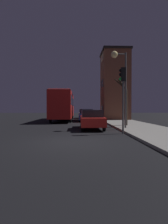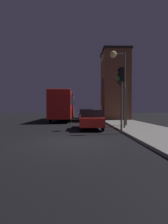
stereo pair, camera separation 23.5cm
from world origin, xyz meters
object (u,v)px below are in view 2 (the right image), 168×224
object	(u,v)px
car_near_lane	(91,119)
car_far_lane	(85,114)
bare_tree	(125,103)
streetlamp	(118,70)
traffic_light	(121,86)
bus	(63,104)
car_mid_lane	(86,115)

from	to	relation	value
car_near_lane	car_far_lane	world-z (taller)	car_near_lane
car_far_lane	bare_tree	bearing A→B (deg)	-77.04
streetlamp	car_near_lane	size ratio (longest dim) A/B	1.34
traffic_light	bare_tree	distance (m)	4.62
streetlamp	car_far_lane	world-z (taller)	streetlamp
traffic_light	bare_tree	xyz separation A→B (m)	(1.36, 4.31, -0.94)
car_near_lane	car_far_lane	xyz separation A→B (m)	(-0.05, 15.53, -0.01)
traffic_light	car_far_lane	xyz separation A→B (m)	(-1.86, 18.29, -2.29)
traffic_light	bus	distance (m)	13.93
car_mid_lane	bare_tree	bearing A→B (deg)	-64.24
car_mid_lane	streetlamp	bearing A→B (deg)	-75.69
car_mid_lane	car_far_lane	size ratio (longest dim) A/B	0.95
streetlamp	car_near_lane	xyz separation A→B (m)	(-2.13, 0.42, -3.88)
streetlamp	bare_tree	world-z (taller)	streetlamp
traffic_light	car_near_lane	bearing A→B (deg)	123.28
car_mid_lane	bus	bearing A→B (deg)	147.86
bare_tree	car_far_lane	size ratio (longest dim) A/B	0.94
streetlamp	car_far_lane	xyz separation A→B (m)	(-2.18, 15.95, -3.89)
bus	streetlamp	bearing A→B (deg)	-63.67
streetlamp	traffic_light	size ratio (longest dim) A/B	1.39
traffic_light	bare_tree	size ratio (longest dim) A/B	1.02
streetlamp	bare_tree	xyz separation A→B (m)	(1.04, 1.98, -2.55)
streetlamp	bus	world-z (taller)	streetlamp
traffic_light	car_near_lane	size ratio (longest dim) A/B	0.96
bus	car_far_lane	bearing A→B (deg)	59.65
bare_tree	car_mid_lane	bearing A→B (deg)	115.76
car_near_lane	car_mid_lane	bearing A→B (deg)	90.71
bare_tree	car_mid_lane	distance (m)	7.64
traffic_light	bare_tree	bearing A→B (deg)	72.55
streetlamp	bus	bearing A→B (deg)	116.33
streetlamp	car_far_lane	size ratio (longest dim) A/B	1.35
traffic_light	bare_tree	world-z (taller)	bare_tree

